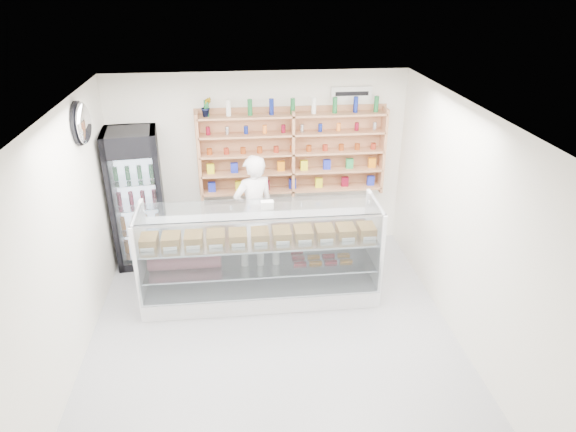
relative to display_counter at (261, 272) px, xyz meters
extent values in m
plane|color=#9A9A9E|center=(0.10, -0.95, -0.37)|extent=(5.00, 5.00, 0.00)
plane|color=white|center=(0.10, -0.95, 2.43)|extent=(5.00, 5.00, 0.00)
plane|color=white|center=(0.10, 1.55, 1.03)|extent=(4.50, 0.00, 4.50)
plane|color=white|center=(0.10, -3.45, 1.03)|extent=(4.50, 0.00, 4.50)
plane|color=white|center=(-2.15, -0.95, 1.03)|extent=(0.00, 5.00, 5.00)
plane|color=white|center=(2.35, -0.95, 1.03)|extent=(0.00, 5.00, 5.00)
cube|color=white|center=(0.00, -0.01, -0.24)|extent=(3.14, 0.89, 0.26)
cube|color=white|center=(0.00, 0.40, 0.22)|extent=(3.14, 0.05, 0.66)
cube|color=silver|center=(0.00, -0.01, 0.16)|extent=(3.02, 0.78, 0.02)
cube|color=silver|center=(0.00, -0.01, 0.55)|extent=(3.08, 0.82, 0.02)
cube|color=silver|center=(0.00, -0.44, 0.44)|extent=(3.08, 0.13, 1.10)
cube|color=silver|center=(0.00, -0.07, 0.99)|extent=(3.08, 0.62, 0.01)
imported|color=white|center=(-0.03, 0.95, 0.50)|extent=(0.74, 0.62, 1.73)
cube|color=black|center=(-1.75, 1.19, 0.67)|extent=(0.83, 0.81, 2.08)
cube|color=#32053D|center=(-1.79, 0.85, 1.56)|extent=(0.73, 0.11, 0.29)
cube|color=silver|center=(-1.79, 0.84, 0.58)|extent=(0.63, 0.08, 1.65)
cube|color=#AF7652|center=(-0.80, 1.39, 1.22)|extent=(0.04, 0.28, 1.33)
cube|color=#AF7652|center=(0.60, 1.39, 1.22)|extent=(0.04, 0.28, 1.33)
cube|color=#AF7652|center=(2.00, 1.39, 1.22)|extent=(0.04, 0.28, 1.33)
cube|color=#AF7652|center=(0.60, 1.39, 0.63)|extent=(2.80, 0.28, 0.03)
cube|color=#AF7652|center=(0.60, 1.39, 0.93)|extent=(2.80, 0.28, 0.03)
cube|color=#AF7652|center=(0.60, 1.39, 1.23)|extent=(2.80, 0.28, 0.03)
cube|color=#AF7652|center=(0.60, 1.39, 1.53)|extent=(2.80, 0.28, 0.03)
cube|color=#AF7652|center=(0.60, 1.39, 1.81)|extent=(2.80, 0.28, 0.03)
imported|color=#1E6626|center=(-0.65, 1.39, 1.97)|extent=(0.18, 0.16, 0.28)
ellipsoid|color=silver|center=(-2.07, 0.25, 2.08)|extent=(0.15, 0.50, 0.50)
cube|color=white|center=(1.50, 1.52, 2.08)|extent=(0.62, 0.03, 0.20)
camera|label=1|loc=(-0.27, -6.00, 3.74)|focal=32.00mm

